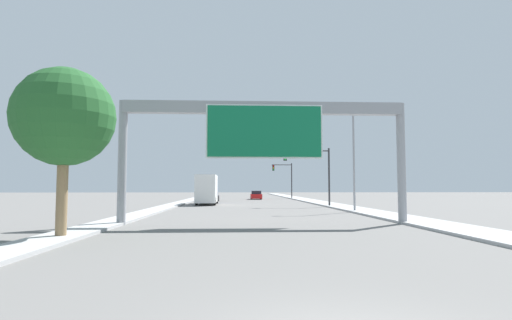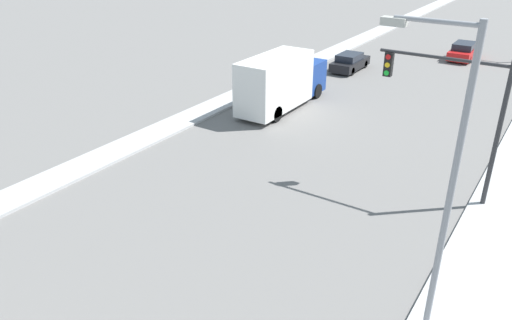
{
  "view_description": "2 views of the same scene",
  "coord_description": "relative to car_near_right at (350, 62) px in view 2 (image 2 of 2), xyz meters",
  "views": [
    {
      "loc": [
        -1.59,
        -5.27,
        2.18
      ],
      "look_at": [
        0.0,
        28.05,
        4.42
      ],
      "focal_mm": 28.0,
      "sensor_mm": 36.0,
      "label": 1
    },
    {
      "loc": [
        10.51,
        17.03,
        11.11
      ],
      "look_at": [
        1.37,
        31.0,
        3.13
      ],
      "focal_mm": 35.0,
      "sensor_mm": 36.0,
      "label": 2
    }
  ],
  "objects": [
    {
      "name": "truck_box_primary",
      "position": [
        0.0,
        -11.19,
        1.15
      ],
      "size": [
        2.35,
        8.26,
        3.6
      ],
      "color": "navy",
      "rests_on": "ground"
    },
    {
      "name": "car_near_left",
      "position": [
        7.0,
        9.14,
        0.03
      ],
      "size": [
        1.88,
        4.76,
        1.48
      ],
      "color": "red",
      "rests_on": "ground"
    },
    {
      "name": "traffic_light_near_intersection",
      "position": [
        12.05,
        -17.26,
        3.72
      ],
      "size": [
        5.36,
        0.32,
        6.42
      ],
      "color": "#2D2D30",
      "rests_on": "ground"
    },
    {
      "name": "car_near_right",
      "position": [
        0.0,
        0.0,
        0.0
      ],
      "size": [
        1.79,
        4.4,
        1.41
      ],
      "color": "black",
      "rests_on": "ground"
    },
    {
      "name": "median_strip_left",
      "position": [
        -3.75,
        4.74,
        -0.59
      ],
      "size": [
        2.0,
        120.0,
        0.15
      ],
      "color": "#ABABAB",
      "rests_on": "ground"
    },
    {
      "name": "street_lamp_right",
      "position": [
        13.59,
        -26.27,
        4.7
      ],
      "size": [
        2.37,
        0.28,
        9.22
      ],
      "color": "gray",
      "rests_on": "ground"
    }
  ]
}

